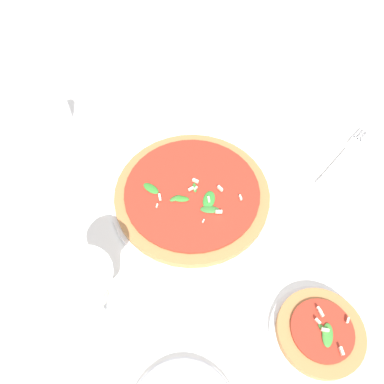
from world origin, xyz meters
The scene contains 7 objects.
ground_plane centered at (0.00, 0.00, 0.00)m, with size 6.00×6.00×0.00m, color white.
pizza_arugula_main centered at (-0.04, 0.02, 0.02)m, with size 0.36×0.36×0.05m.
pizza_personal_side centered at (0.00, -0.34, 0.02)m, with size 0.17×0.17×0.05m.
wine_glass centered at (-0.31, -0.11, 0.13)m, with size 0.10×0.10×0.18m.
napkin centered at (0.32, -0.07, 0.00)m, with size 0.17×0.12×0.01m.
fork centered at (0.33, -0.07, 0.01)m, with size 0.22×0.08×0.00m.
shaker_pepper centered at (-0.18, 0.40, 0.03)m, with size 0.03×0.03×0.07m.
Camera 1 is at (-0.28, -0.37, 0.70)m, focal length 35.00 mm.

